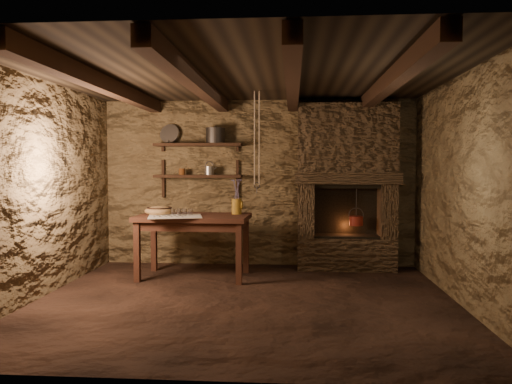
# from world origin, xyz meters

# --- Properties ---
(floor) EXTENTS (4.50, 4.50, 0.00)m
(floor) POSITION_xyz_m (0.00, 0.00, 0.00)
(floor) COLOR black
(floor) RESTS_ON ground
(back_wall) EXTENTS (4.50, 0.04, 2.40)m
(back_wall) POSITION_xyz_m (0.00, 2.00, 1.20)
(back_wall) COLOR #483721
(back_wall) RESTS_ON floor
(front_wall) EXTENTS (4.50, 0.04, 2.40)m
(front_wall) POSITION_xyz_m (0.00, -2.00, 1.20)
(front_wall) COLOR #483721
(front_wall) RESTS_ON floor
(left_wall) EXTENTS (0.04, 4.00, 2.40)m
(left_wall) POSITION_xyz_m (-2.25, 0.00, 1.20)
(left_wall) COLOR #483721
(left_wall) RESTS_ON floor
(right_wall) EXTENTS (0.04, 4.00, 2.40)m
(right_wall) POSITION_xyz_m (2.25, 0.00, 1.20)
(right_wall) COLOR #483721
(right_wall) RESTS_ON floor
(ceiling) EXTENTS (4.50, 4.00, 0.04)m
(ceiling) POSITION_xyz_m (0.00, 0.00, 2.40)
(ceiling) COLOR black
(ceiling) RESTS_ON back_wall
(beam_far_left) EXTENTS (0.14, 3.95, 0.16)m
(beam_far_left) POSITION_xyz_m (-1.50, 0.00, 2.31)
(beam_far_left) COLOR black
(beam_far_left) RESTS_ON ceiling
(beam_mid_left) EXTENTS (0.14, 3.95, 0.16)m
(beam_mid_left) POSITION_xyz_m (-0.50, 0.00, 2.31)
(beam_mid_left) COLOR black
(beam_mid_left) RESTS_ON ceiling
(beam_mid_right) EXTENTS (0.14, 3.95, 0.16)m
(beam_mid_right) POSITION_xyz_m (0.50, 0.00, 2.31)
(beam_mid_right) COLOR black
(beam_mid_right) RESTS_ON ceiling
(beam_far_right) EXTENTS (0.14, 3.95, 0.16)m
(beam_far_right) POSITION_xyz_m (1.50, 0.00, 2.31)
(beam_far_right) COLOR black
(beam_far_right) RESTS_ON ceiling
(shelf_lower) EXTENTS (1.25, 0.30, 0.04)m
(shelf_lower) POSITION_xyz_m (-0.85, 1.84, 1.30)
(shelf_lower) COLOR black
(shelf_lower) RESTS_ON back_wall
(shelf_upper) EXTENTS (1.25, 0.30, 0.04)m
(shelf_upper) POSITION_xyz_m (-0.85, 1.84, 1.75)
(shelf_upper) COLOR black
(shelf_upper) RESTS_ON back_wall
(hearth) EXTENTS (1.43, 0.51, 2.30)m
(hearth) POSITION_xyz_m (1.25, 1.77, 1.23)
(hearth) COLOR #3A2B1D
(hearth) RESTS_ON floor
(work_table) EXTENTS (1.45, 0.86, 0.81)m
(work_table) POSITION_xyz_m (-0.77, 1.09, 0.44)
(work_table) COLOR #381D13
(work_table) RESTS_ON floor
(linen_cloth) EXTENTS (0.76, 0.66, 0.01)m
(linen_cloth) POSITION_xyz_m (-0.96, 0.86, 0.82)
(linen_cloth) COLOR beige
(linen_cloth) RESTS_ON work_table
(pewter_cutlery_row) EXTENTS (0.58, 0.33, 0.01)m
(pewter_cutlery_row) POSITION_xyz_m (-0.96, 0.84, 0.83)
(pewter_cutlery_row) COLOR #99978B
(pewter_cutlery_row) RESTS_ON linen_cloth
(drinking_glasses) EXTENTS (0.21, 0.06, 0.08)m
(drinking_glasses) POSITION_xyz_m (-0.94, 0.99, 0.86)
(drinking_glasses) COLOR white
(drinking_glasses) RESTS_ON linen_cloth
(stoneware_jug) EXTENTS (0.16, 0.16, 0.47)m
(stoneware_jug) POSITION_xyz_m (-0.23, 1.25, 1.01)
(stoneware_jug) COLOR olive
(stoneware_jug) RESTS_ON work_table
(wooden_bowl) EXTENTS (0.49, 0.49, 0.13)m
(wooden_bowl) POSITION_xyz_m (-1.24, 1.14, 0.86)
(wooden_bowl) COLOR #9C7543
(wooden_bowl) RESTS_ON work_table
(iron_stockpot) EXTENTS (0.35, 0.35, 0.20)m
(iron_stockpot) POSITION_xyz_m (-0.60, 1.84, 1.87)
(iron_stockpot) COLOR #2B2927
(iron_stockpot) RESTS_ON shelf_upper
(tin_pan) EXTENTS (0.31, 0.18, 0.29)m
(tin_pan) POSITION_xyz_m (-1.29, 1.94, 1.92)
(tin_pan) COLOR #9D9D98
(tin_pan) RESTS_ON shelf_upper
(small_kettle) EXTENTS (0.21, 0.18, 0.19)m
(small_kettle) POSITION_xyz_m (-0.69, 1.84, 1.38)
(small_kettle) COLOR #9D9D98
(small_kettle) RESTS_ON shelf_lower
(rusty_tin) EXTENTS (0.09, 0.09, 0.09)m
(rusty_tin) POSITION_xyz_m (-1.09, 1.84, 1.36)
(rusty_tin) COLOR #5E2F12
(rusty_tin) RESTS_ON shelf_lower
(red_pot) EXTENTS (0.23, 0.23, 0.54)m
(red_pot) POSITION_xyz_m (1.38, 1.72, 0.70)
(red_pot) COLOR maroon
(red_pot) RESTS_ON hearth
(hanging_ropes) EXTENTS (0.08, 0.08, 1.20)m
(hanging_ropes) POSITION_xyz_m (0.05, 1.05, 1.80)
(hanging_ropes) COLOR beige
(hanging_ropes) RESTS_ON ceiling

